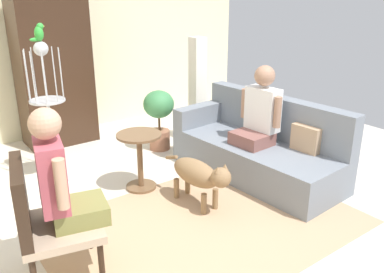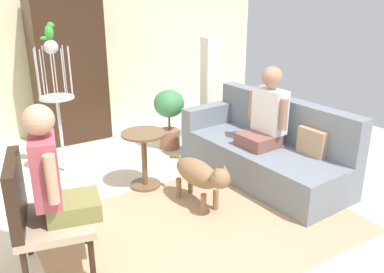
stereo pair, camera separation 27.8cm
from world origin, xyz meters
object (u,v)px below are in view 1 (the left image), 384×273
parrot (39,33)px  armoire_cabinet (54,73)px  person_on_couch (260,112)px  round_end_table (140,156)px  couch (258,148)px  bird_cage_stand (49,115)px  person_on_armchair (60,178)px  dog (199,174)px  armchair (41,215)px  potted_plant (159,113)px  column_lamp (197,91)px

parrot → armoire_cabinet: armoire_cabinet is taller
person_on_couch → round_end_table: person_on_couch is taller
person_on_couch → armoire_cabinet: (-1.42, 2.43, 0.21)m
couch → bird_cage_stand: bird_cage_stand is taller
person_on_couch → round_end_table: (-1.24, 0.50, -0.38)m
person_on_armchair → dog: (1.41, 0.23, -0.45)m
armchair → potted_plant: 2.67m
person_on_couch → armoire_cabinet: size_ratio=0.45×
potted_plant → column_lamp: (0.62, -0.01, 0.21)m
armchair → bird_cage_stand: bearing=69.1°
person_on_couch → person_on_armchair: 2.41m
couch → armoire_cabinet: 2.88m
bird_cage_stand → column_lamp: (2.05, 0.05, -0.04)m
person_on_couch → round_end_table: bearing=158.1°
person_on_couch → potted_plant: 1.45m
couch → armoire_cabinet: armoire_cabinet is taller
round_end_table → potted_plant: potted_plant is taller
column_lamp → round_end_table: bearing=-149.1°
parrot → column_lamp: 2.24m
person_on_armchair → round_end_table: size_ratio=1.42×
person_on_couch → person_on_armchair: person_on_armchair is taller
person_on_armchair → dog: size_ratio=0.96×
armchair → potted_plant: (2.06, 1.71, -0.04)m
couch → potted_plant: couch is taller
dog → bird_cage_stand: bearing=122.4°
couch → person_on_couch: bearing=-139.4°
armchair → bird_cage_stand: size_ratio=0.61×
column_lamp → armoire_cabinet: bearing=145.4°
potted_plant → column_lamp: bearing=-0.8°
person_on_armchair → parrot: bearing=74.0°
armchair → armoire_cabinet: 3.03m
bird_cage_stand → armoire_cabinet: bearing=67.7°
column_lamp → bird_cage_stand: bearing=-178.6°
couch → bird_cage_stand: 2.34m
person_on_couch → bird_cage_stand: bearing=145.7°
person_on_armchair → armoire_cabinet: 2.98m
round_end_table → armoire_cabinet: (-0.18, 1.93, 0.59)m
person_on_armchair → dog: bearing=9.2°
parrot → bird_cage_stand: bearing=-180.0°
armchair → armoire_cabinet: (1.10, 2.79, 0.43)m
round_end_table → potted_plant: bearing=47.4°
parrot → person_on_couch: bearing=-34.3°
person_on_armchair → armoire_cabinet: size_ratio=0.46×
person_on_armchair → column_lamp: bearing=34.4°
dog → round_end_table: bearing=112.5°
person_on_armchair → potted_plant: (1.91, 1.74, -0.30)m
round_end_table → column_lamp: column_lamp is taller
person_on_armchair → column_lamp: 3.07m
dog → column_lamp: 1.91m
column_lamp → couch: bearing=-95.1°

